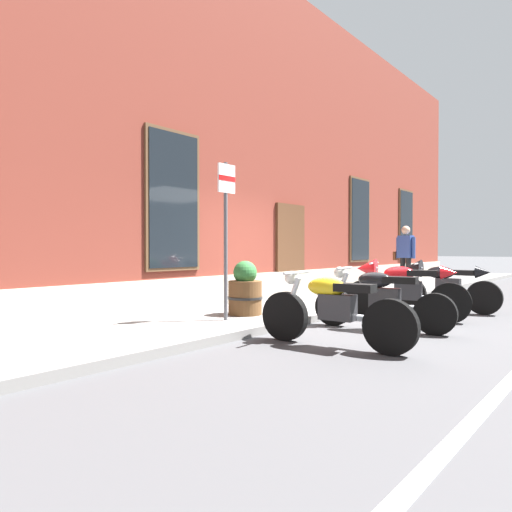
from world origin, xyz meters
TOP-DOWN VIEW (x-y plane):
  - ground_plane at (0.00, 0.00)m, footprint 140.00×140.00m
  - sidewalk at (0.00, 1.15)m, footprint 31.18×2.29m
  - brick_pub_facade at (-0.00, 5.48)m, footprint 25.18×6.48m
  - motorcycle_yellow_naked at (-2.12, -1.18)m, footprint 0.62×2.10m
  - motorcycle_black_naked at (-0.61, -1.12)m, footprint 0.64×2.14m
  - motorcycle_red_sport at (0.57, -0.96)m, footprint 0.74×2.08m
  - motorcycle_black_sport at (2.07, -1.18)m, footprint 0.62×2.01m
  - pedestrian_blue_top at (5.07, 0.73)m, footprint 0.29×0.66m
  - parking_sign at (-1.99, 0.79)m, footprint 0.36×0.07m
  - barrel_planter at (-1.34, 0.96)m, footprint 0.60×0.60m

SIDE VIEW (x-z plane):
  - ground_plane at x=0.00m, z-range 0.00..0.00m
  - sidewalk at x=0.00m, z-range 0.00..0.12m
  - motorcycle_black_naked at x=-0.61m, z-range 0.00..0.95m
  - motorcycle_yellow_naked at x=-2.12m, z-range 0.01..0.95m
  - barrel_planter at x=-1.34m, z-range 0.06..0.97m
  - motorcycle_black_sport at x=2.07m, z-range 0.05..1.06m
  - motorcycle_red_sport at x=0.57m, z-range 0.04..1.10m
  - pedestrian_blue_top at x=5.07m, z-range 0.24..1.97m
  - parking_sign at x=-1.99m, z-range 0.48..2.93m
  - brick_pub_facade at x=0.00m, z-range -0.01..7.46m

